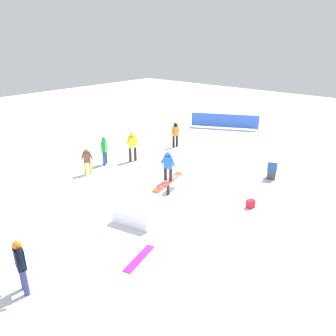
{
  "coord_description": "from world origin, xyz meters",
  "views": [
    {
      "loc": [
        -9.64,
        -8.26,
        6.36
      ],
      "look_at": [
        0.0,
        0.0,
        1.24
      ],
      "focal_mm": 35.0,
      "sensor_mm": 36.0,
      "label": 1
    }
  ],
  "objects_px": {
    "rail_feature": "(168,183)",
    "backpack_on_snow": "(251,204)",
    "bystander_black": "(21,264)",
    "bystander_brown": "(87,160)",
    "main_rider_on_rail": "(168,167)",
    "bystander_orange": "(175,134)",
    "bystander_green": "(104,149)",
    "loose_snowboard_magenta": "(139,258)",
    "folding_chair": "(272,171)",
    "bystander_yellow": "(132,145)"
  },
  "relations": [
    {
      "from": "rail_feature",
      "to": "loose_snowboard_magenta",
      "type": "xyz_separation_m",
      "value": [
        -3.91,
        -2.19,
        -0.53
      ]
    },
    {
      "from": "rail_feature",
      "to": "backpack_on_snow",
      "type": "xyz_separation_m",
      "value": [
        1.26,
        -3.25,
        -0.37
      ]
    },
    {
      "from": "rail_feature",
      "to": "backpack_on_snow",
      "type": "bearing_deg",
      "value": -82.12
    },
    {
      "from": "backpack_on_snow",
      "to": "rail_feature",
      "type": "bearing_deg",
      "value": 134.51
    },
    {
      "from": "bystander_black",
      "to": "bystander_green",
      "type": "relative_size",
      "value": 1.04
    },
    {
      "from": "bystander_yellow",
      "to": "main_rider_on_rail",
      "type": "bearing_deg",
      "value": -86.64
    },
    {
      "from": "bystander_brown",
      "to": "bystander_yellow",
      "type": "xyz_separation_m",
      "value": [
        2.74,
        -0.33,
        0.17
      ]
    },
    {
      "from": "bystander_black",
      "to": "backpack_on_snow",
      "type": "height_order",
      "value": "bystander_black"
    },
    {
      "from": "bystander_green",
      "to": "backpack_on_snow",
      "type": "distance_m",
      "value": 8.2
    },
    {
      "from": "main_rider_on_rail",
      "to": "backpack_on_snow",
      "type": "distance_m",
      "value": 3.66
    },
    {
      "from": "bystander_orange",
      "to": "bystander_yellow",
      "type": "relative_size",
      "value": 0.95
    },
    {
      "from": "bystander_orange",
      "to": "folding_chair",
      "type": "relative_size",
      "value": 1.74
    },
    {
      "from": "main_rider_on_rail",
      "to": "folding_chair",
      "type": "relative_size",
      "value": 1.71
    },
    {
      "from": "bystander_brown",
      "to": "bystander_yellow",
      "type": "bearing_deg",
      "value": 38.02
    },
    {
      "from": "bystander_black",
      "to": "rail_feature",
      "type": "bearing_deg",
      "value": 111.48
    },
    {
      "from": "rail_feature",
      "to": "bystander_black",
      "type": "distance_m",
      "value": 6.94
    },
    {
      "from": "bystander_yellow",
      "to": "bystander_brown",
      "type": "bearing_deg",
      "value": -159.0
    },
    {
      "from": "main_rider_on_rail",
      "to": "backpack_on_snow",
      "type": "bearing_deg",
      "value": -77.68
    },
    {
      "from": "bystander_green",
      "to": "backpack_on_snow",
      "type": "bearing_deg",
      "value": 62.38
    },
    {
      "from": "bystander_yellow",
      "to": "bystander_black",
      "type": "bearing_deg",
      "value": -122.35
    },
    {
      "from": "bystander_green",
      "to": "folding_chair",
      "type": "bearing_deg",
      "value": 85.22
    },
    {
      "from": "loose_snowboard_magenta",
      "to": "bystander_green",
      "type": "bearing_deg",
      "value": 43.99
    },
    {
      "from": "bystander_green",
      "to": "loose_snowboard_magenta",
      "type": "relative_size",
      "value": 1.04
    },
    {
      "from": "bystander_black",
      "to": "bystander_brown",
      "type": "bearing_deg",
      "value": 145.87
    },
    {
      "from": "bystander_green",
      "to": "backpack_on_snow",
      "type": "xyz_separation_m",
      "value": [
        0.7,
        -8.14,
        -0.69
      ]
    },
    {
      "from": "main_rider_on_rail",
      "to": "bystander_orange",
      "type": "xyz_separation_m",
      "value": [
        5.27,
        3.93,
        -0.43
      ]
    },
    {
      "from": "main_rider_on_rail",
      "to": "bystander_green",
      "type": "xyz_separation_m",
      "value": [
        0.56,
        4.88,
        -0.43
      ]
    },
    {
      "from": "bystander_orange",
      "to": "bystander_green",
      "type": "xyz_separation_m",
      "value": [
        -4.71,
        0.95,
        0.0
      ]
    },
    {
      "from": "loose_snowboard_magenta",
      "to": "backpack_on_snow",
      "type": "distance_m",
      "value": 5.28
    },
    {
      "from": "rail_feature",
      "to": "main_rider_on_rail",
      "type": "bearing_deg",
      "value": 0.0
    },
    {
      "from": "bystander_black",
      "to": "bystander_orange",
      "type": "relative_size",
      "value": 1.05
    },
    {
      "from": "bystander_black",
      "to": "bystander_green",
      "type": "height_order",
      "value": "bystander_black"
    },
    {
      "from": "main_rider_on_rail",
      "to": "bystander_yellow",
      "type": "height_order",
      "value": "main_rider_on_rail"
    },
    {
      "from": "bystander_brown",
      "to": "backpack_on_snow",
      "type": "relative_size",
      "value": 3.88
    },
    {
      "from": "bystander_orange",
      "to": "bystander_brown",
      "type": "bearing_deg",
      "value": -177.15
    },
    {
      "from": "bystander_orange",
      "to": "bystander_green",
      "type": "relative_size",
      "value": 1.0
    },
    {
      "from": "bystander_orange",
      "to": "folding_chair",
      "type": "distance_m",
      "value": 6.64
    },
    {
      "from": "bystander_brown",
      "to": "bystander_orange",
      "type": "distance_m",
      "value": 6.15
    },
    {
      "from": "main_rider_on_rail",
      "to": "folding_chair",
      "type": "distance_m",
      "value": 5.32
    },
    {
      "from": "loose_snowboard_magenta",
      "to": "rail_feature",
      "type": "bearing_deg",
      "value": 15.51
    },
    {
      "from": "bystander_black",
      "to": "loose_snowboard_magenta",
      "type": "bearing_deg",
      "value": 80.29
    },
    {
      "from": "rail_feature",
      "to": "backpack_on_snow",
      "type": "distance_m",
      "value": 3.51
    },
    {
      "from": "folding_chair",
      "to": "backpack_on_snow",
      "type": "distance_m",
      "value": 3.33
    },
    {
      "from": "bystander_orange",
      "to": "backpack_on_snow",
      "type": "bearing_deg",
      "value": -111.18
    },
    {
      "from": "bystander_yellow",
      "to": "backpack_on_snow",
      "type": "xyz_separation_m",
      "value": [
        -0.63,
        -7.41,
        -0.74
      ]
    },
    {
      "from": "bystander_orange",
      "to": "loose_snowboard_magenta",
      "type": "relative_size",
      "value": 1.04
    },
    {
      "from": "bystander_brown",
      "to": "folding_chair",
      "type": "bearing_deg",
      "value": -8.17
    },
    {
      "from": "backpack_on_snow",
      "to": "bystander_brown",
      "type": "bearing_deg",
      "value": 128.6
    },
    {
      "from": "loose_snowboard_magenta",
      "to": "folding_chair",
      "type": "distance_m",
      "value": 8.46
    },
    {
      "from": "rail_feature",
      "to": "bystander_black",
      "type": "bearing_deg",
      "value": 173.96
    }
  ]
}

